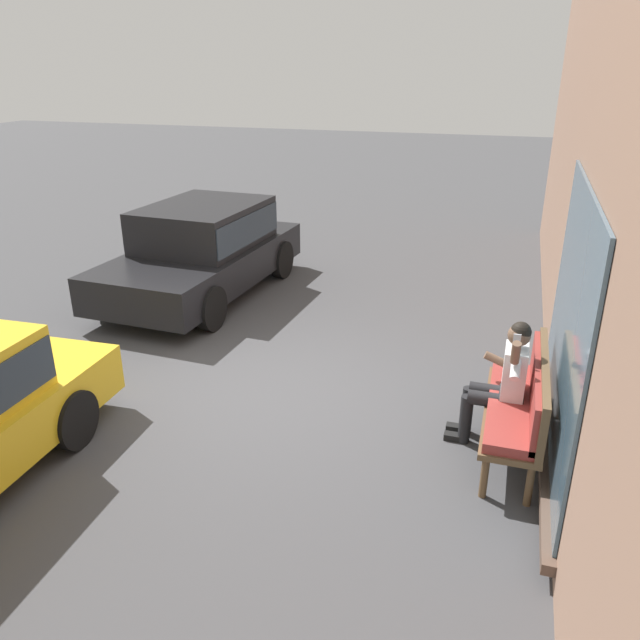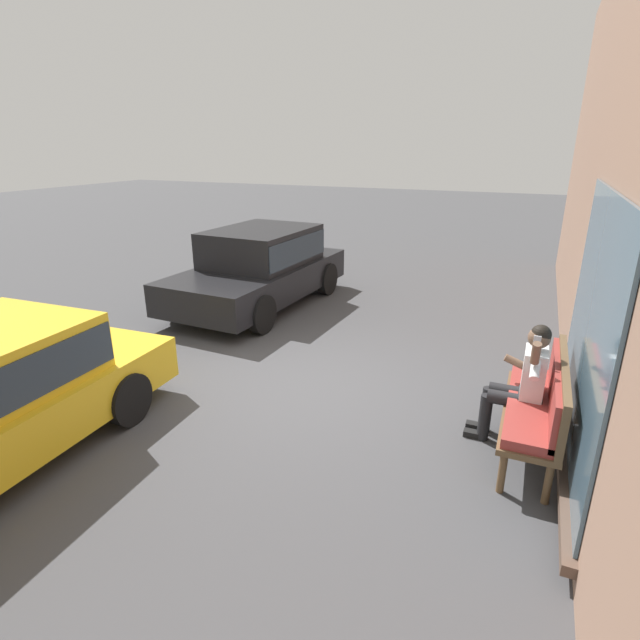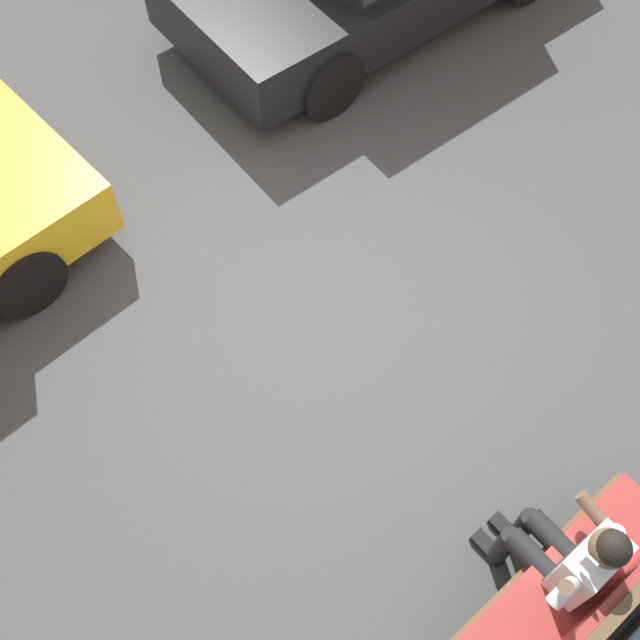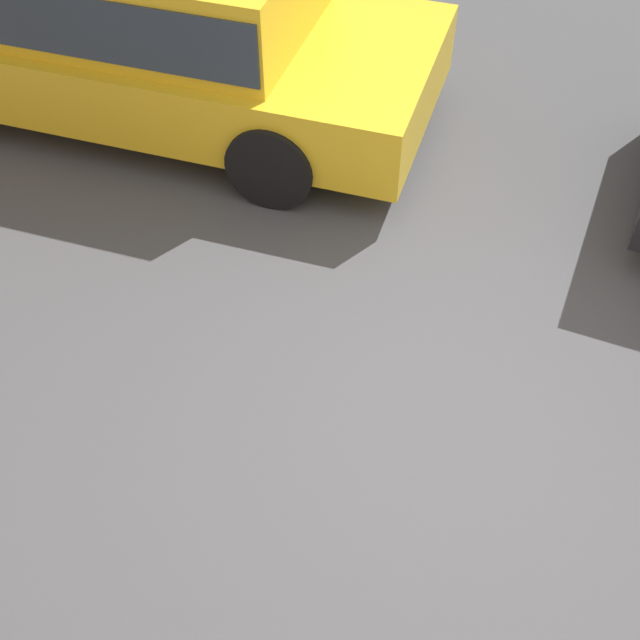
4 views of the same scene
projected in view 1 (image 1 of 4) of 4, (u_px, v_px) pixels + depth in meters
name	position (u px, v px, depth m)	size (l,w,h in m)	color
ground_plane	(266.00, 393.00, 7.48)	(60.00, 60.00, 0.00)	#424244
building_facade	(618.00, 158.00, 5.42)	(18.00, 0.51, 5.84)	#93705B
bench	(524.00, 400.00, 6.12)	(1.80, 0.55, 1.04)	brown
person_on_phone	(502.00, 380.00, 6.24)	(0.73, 0.74, 1.37)	black
parked_car_near	(203.00, 246.00, 10.42)	(4.27, 2.12, 1.52)	black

